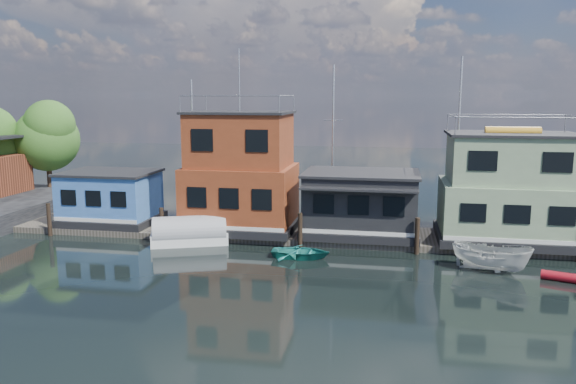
% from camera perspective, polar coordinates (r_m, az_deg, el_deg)
% --- Properties ---
extents(ground, '(160.00, 160.00, 0.00)m').
position_cam_1_polar(ground, '(25.58, 6.81, -11.55)').
color(ground, black).
rests_on(ground, ground).
extents(dock, '(48.00, 5.00, 0.40)m').
position_cam_1_polar(dock, '(36.96, 8.10, -4.54)').
color(dock, '#595147').
rests_on(dock, ground).
extents(houseboat_blue, '(6.40, 4.90, 3.66)m').
position_cam_1_polar(houseboat_blue, '(41.35, -17.59, -0.53)').
color(houseboat_blue, black).
rests_on(houseboat_blue, dock).
extents(houseboat_red, '(7.40, 5.90, 11.86)m').
position_cam_1_polar(houseboat_red, '(37.52, -4.84, 1.82)').
color(houseboat_red, black).
rests_on(houseboat_red, dock).
extents(houseboat_dark, '(7.40, 6.10, 4.06)m').
position_cam_1_polar(houseboat_dark, '(36.49, 7.40, -1.14)').
color(houseboat_dark, black).
rests_on(houseboat_dark, dock).
extents(houseboat_green, '(8.40, 5.90, 7.03)m').
position_cam_1_polar(houseboat_green, '(36.94, 21.51, 0.17)').
color(houseboat_green, black).
rests_on(houseboat_green, dock).
extents(pilings, '(42.28, 0.28, 2.20)m').
position_cam_1_polar(pilings, '(34.05, 7.36, -4.20)').
color(pilings, '#2D2116').
rests_on(pilings, ground).
extents(background_masts, '(36.40, 0.16, 12.00)m').
position_cam_1_polar(background_masts, '(42.10, 15.16, 4.36)').
color(background_masts, silver).
rests_on(background_masts, ground).
extents(motorboat, '(4.43, 2.90, 1.60)m').
position_cam_1_polar(motorboat, '(31.85, 19.95, -6.26)').
color(motorboat, silver).
rests_on(motorboat, ground).
extents(red_kayak, '(3.23, 1.48, 0.48)m').
position_cam_1_polar(red_kayak, '(31.80, 27.24, -7.85)').
color(red_kayak, '#A8111D').
rests_on(red_kayak, ground).
extents(dinghy_teal, '(3.43, 2.49, 0.70)m').
position_cam_1_polar(dinghy_teal, '(32.58, 1.30, -6.13)').
color(dinghy_teal, teal).
rests_on(dinghy_teal, ground).
extents(tarp_runabout, '(5.08, 3.40, 1.92)m').
position_cam_1_polar(tarp_runabout, '(36.03, -9.98, -4.12)').
color(tarp_runabout, white).
rests_on(tarp_runabout, ground).
extents(dinghy_white, '(2.64, 2.35, 1.26)m').
position_cam_1_polar(dinghy_white, '(32.67, 20.26, -6.19)').
color(dinghy_white, silver).
rests_on(dinghy_white, ground).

